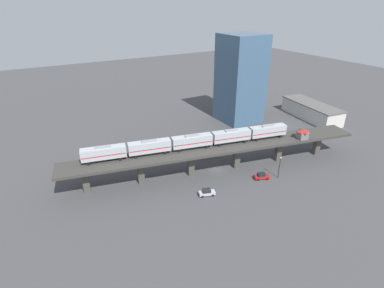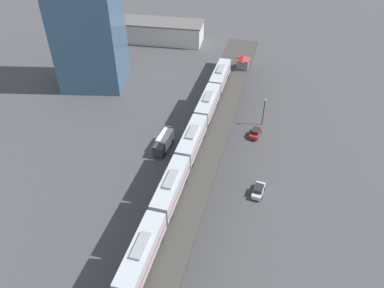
{
  "view_description": "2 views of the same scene",
  "coord_description": "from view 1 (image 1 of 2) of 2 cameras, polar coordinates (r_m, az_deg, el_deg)",
  "views": [
    {
      "loc": [
        65.95,
        -46.93,
        48.06
      ],
      "look_at": [
        -3.02,
        -7.21,
        9.5
      ],
      "focal_mm": 28.0,
      "sensor_mm": 36.0,
      "label": 1
    },
    {
      "loc": [
        -0.59,
        -60.76,
        51.5
      ],
      "look_at": [
        -3.02,
        -7.21,
        9.5
      ],
      "focal_mm": 35.0,
      "sensor_mm": 36.0,
      "label": 2
    }
  ],
  "objects": [
    {
      "name": "office_tower",
      "position": [
        129.5,
        9.2,
        12.11
      ],
      "size": [
        16.0,
        16.0,
        36.0
      ],
      "color": "#3D5B7A",
      "rests_on": "ground"
    },
    {
      "name": "elevated_viaduct",
      "position": [
        90.76,
        4.79,
        -1.24
      ],
      "size": [
        27.98,
        91.66,
        8.0
      ],
      "color": "#393733",
      "rests_on": "ground"
    },
    {
      "name": "signal_hut",
      "position": [
        101.0,
        20.31,
        1.9
      ],
      "size": [
        3.84,
        3.84,
        3.4
      ],
      "color": "slate",
      "rests_on": "elevated_viaduct"
    },
    {
      "name": "street_car_red",
      "position": [
        91.36,
        13.13,
        -5.96
      ],
      "size": [
        3.28,
        4.75,
        1.89
      ],
      "color": "#AD1E1E",
      "rests_on": "ground"
    },
    {
      "name": "subway_train",
      "position": [
        87.99,
        0.0,
        0.61
      ],
      "size": [
        16.15,
        61.54,
        4.45
      ],
      "color": "#ADB2BA",
      "rests_on": "elevated_viaduct"
    },
    {
      "name": "ground_plane",
      "position": [
        94.13,
        4.75,
        -4.95
      ],
      "size": [
        400.0,
        400.0,
        0.0
      ],
      "primitive_type": "plane",
      "color": "#424244"
    },
    {
      "name": "delivery_truck",
      "position": [
        101.76,
        3.14,
        -1.25
      ],
      "size": [
        4.1,
        7.54,
        3.2
      ],
      "color": "#333338",
      "rests_on": "ground"
    },
    {
      "name": "street_car_silver",
      "position": [
        82.17,
        2.84,
        -9.18
      ],
      "size": [
        3.12,
        4.75,
        1.89
      ],
      "color": "#B7BABF",
      "rests_on": "ground"
    },
    {
      "name": "street_lamp",
      "position": [
        91.58,
        16.34,
        -3.98
      ],
      "size": [
        0.44,
        0.44,
        6.94
      ],
      "color": "black",
      "rests_on": "ground"
    },
    {
      "name": "warehouse_building",
      "position": [
        143.88,
        21.78,
        5.9
      ],
      "size": [
        29.64,
        13.81,
        6.8
      ],
      "color": "beige",
      "rests_on": "ground"
    }
  ]
}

